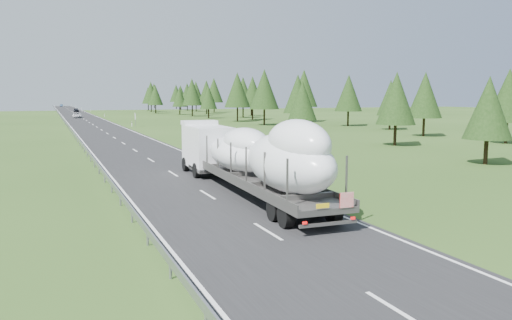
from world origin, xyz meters
name	(u,v)px	position (x,y,z in m)	size (l,w,h in m)	color
ground	(268,232)	(0.00, 0.00, 0.00)	(400.00, 400.00, 0.00)	#294517
road_surface	(89,122)	(0.00, 100.00, 0.01)	(10.00, 400.00, 0.02)	black
guardrail	(64,120)	(-5.30, 99.94, 0.60)	(0.10, 400.00, 0.76)	slate
marker_posts	(96,112)	(6.50, 155.00, 0.54)	(0.13, 350.08, 1.00)	silver
highway_sign	(135,117)	(7.20, 80.00, 1.81)	(0.08, 0.90, 2.60)	slate
tree_line_right	(251,92)	(39.41, 98.81, 6.95)	(27.75, 260.66, 12.49)	black
boat_truck	(250,154)	(2.48, 8.17, 2.49)	(3.59, 21.68, 4.89)	white
distant_van	(77,115)	(-1.14, 125.50, 0.69)	(2.29, 4.96, 1.38)	silver
distant_car_dark	(76,110)	(1.42, 179.01, 0.73)	(1.71, 4.26, 1.45)	black
distant_car_blue	(61,105)	(-1.10, 278.30, 0.70)	(1.48, 4.25, 1.40)	#1A2F4A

